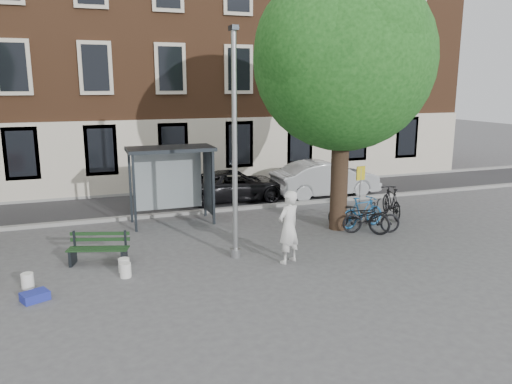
{
  "coord_description": "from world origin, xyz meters",
  "views": [
    {
      "loc": [
        -3.89,
        -12.49,
        4.67
      ],
      "look_at": [
        1.21,
        1.7,
        1.4
      ],
      "focal_mm": 35.0,
      "sensor_mm": 36.0,
      "label": 1
    }
  ],
  "objects": [
    {
      "name": "bucket_c",
      "position": [
        -3.0,
        -0.12,
        0.18
      ],
      "size": [
        0.3,
        0.3,
        0.36
      ],
      "primitive_type": "cylinder",
      "rotation": [
        0.0,
        0.0,
        -0.07
      ],
      "color": "white",
      "rests_on": "ground"
    },
    {
      "name": "bucket_b",
      "position": [
        -3.0,
        -0.48,
        0.18
      ],
      "size": [
        0.33,
        0.33,
        0.36
      ],
      "primitive_type": "cylinder",
      "rotation": [
        0.0,
        0.0,
        0.2
      ],
      "color": "white",
      "rests_on": "ground"
    },
    {
      "name": "bucket_a",
      "position": [
        -5.22,
        -0.4,
        0.18
      ],
      "size": [
        0.35,
        0.35,
        0.36
      ],
      "primitive_type": "cylinder",
      "rotation": [
        0.0,
        0.0,
        -0.3
      ],
      "color": "white",
      "rests_on": "ground"
    },
    {
      "name": "lamppost",
      "position": [
        0.0,
        0.0,
        2.78
      ],
      "size": [
        0.28,
        0.35,
        6.11
      ],
      "color": "#9EA0A3",
      "rests_on": "ground"
    },
    {
      "name": "ground",
      "position": [
        0.0,
        0.0,
        0.0
      ],
      "size": [
        90.0,
        90.0,
        0.0
      ],
      "primitive_type": "plane",
      "color": "#4C4C4F",
      "rests_on": "ground"
    },
    {
      "name": "car_silver",
      "position": [
        5.88,
        6.0,
        0.76
      ],
      "size": [
        4.63,
        1.7,
        1.51
      ],
      "primitive_type": "imported",
      "rotation": [
        0.0,
        0.0,
        1.59
      ],
      "color": "#ACAFB4",
      "rests_on": "ground"
    },
    {
      "name": "bike_c",
      "position": [
        4.47,
        0.99,
        0.55
      ],
      "size": [
        1.88,
        2.11,
        1.11
      ],
      "primitive_type": "imported",
      "rotation": [
        0.0,
        0.0,
        0.66
      ],
      "color": "black",
      "rests_on": "ground"
    },
    {
      "name": "car_dark",
      "position": [
        2.06,
        6.57,
        0.62
      ],
      "size": [
        4.55,
        2.3,
        1.23
      ],
      "primitive_type": "imported",
      "rotation": [
        0.0,
        0.0,
        1.51
      ],
      "color": "black",
      "rests_on": "ground"
    },
    {
      "name": "notice_sign",
      "position": [
        4.8,
        1.52,
        1.5
      ],
      "size": [
        0.35,
        0.1,
        2.04
      ],
      "rotation": [
        0.0,
        0.0,
        0.19
      ],
      "color": "#9EA0A3",
      "rests_on": "ground"
    },
    {
      "name": "bench",
      "position": [
        -3.56,
        0.75,
        0.37
      ],
      "size": [
        1.65,
        0.95,
        0.81
      ],
      "rotation": [
        0.0,
        0.0,
        -0.31
      ],
      "color": "#1E2328",
      "rests_on": "ground"
    },
    {
      "name": "tree_right",
      "position": [
        4.01,
        1.38,
        5.62
      ],
      "size": [
        5.76,
        5.6,
        8.2
      ],
      "color": "black",
      "rests_on": "ground"
    },
    {
      "name": "bike_a",
      "position": [
        4.77,
        0.73,
        0.48
      ],
      "size": [
        1.95,
        1.17,
        0.97
      ],
      "primitive_type": "imported",
      "rotation": [
        0.0,
        0.0,
        1.26
      ],
      "color": "black",
      "rests_on": "ground"
    },
    {
      "name": "painter",
      "position": [
        1.2,
        -0.87,
        0.98
      ],
      "size": [
        0.85,
        0.73,
        1.96
      ],
      "primitive_type": "imported",
      "rotation": [
        0.0,
        0.0,
        3.59
      ],
      "color": "silver",
      "rests_on": "ground"
    },
    {
      "name": "bus_shelter",
      "position": [
        -0.61,
        4.11,
        1.92
      ],
      "size": [
        2.85,
        1.45,
        2.62
      ],
      "color": "#1E2328",
      "rests_on": "ground"
    },
    {
      "name": "curb_far",
      "position": [
        0.0,
        9.0,
        0.06
      ],
      "size": [
        40.0,
        0.25,
        0.12
      ],
      "primitive_type": "cube",
      "color": "gray",
      "rests_on": "ground"
    },
    {
      "name": "road",
      "position": [
        0.0,
        7.0,
        0.01
      ],
      "size": [
        40.0,
        4.0,
        0.01
      ],
      "primitive_type": "cube",
      "color": "#28282B",
      "rests_on": "ground"
    },
    {
      "name": "building_row",
      "position": [
        0.0,
        13.0,
        7.0
      ],
      "size": [
        30.0,
        8.0,
        14.0
      ],
      "primitive_type": "cube",
      "color": "brown",
      "rests_on": "ground"
    },
    {
      "name": "blue_crate",
      "position": [
        -5.01,
        -1.21,
        0.1
      ],
      "size": [
        0.67,
        0.59,
        0.2
      ],
      "primitive_type": "cube",
      "rotation": [
        0.0,
        0.0,
        0.43
      ],
      "color": "#212C9B",
      "rests_on": "ground"
    },
    {
      "name": "curb_near",
      "position": [
        0.0,
        5.0,
        0.06
      ],
      "size": [
        40.0,
        0.25,
        0.12
      ],
      "primitive_type": "cube",
      "color": "gray",
      "rests_on": "ground"
    },
    {
      "name": "bike_d",
      "position": [
        6.5,
        2.14,
        0.55
      ],
      "size": [
        1.0,
        1.92,
        1.11
      ],
      "primitive_type": "imported",
      "rotation": [
        0.0,
        0.0,
        2.87
      ],
      "color": "black",
      "rests_on": "ground"
    },
    {
      "name": "bike_b",
      "position": [
        4.83,
        1.38,
        0.52
      ],
      "size": [
        1.79,
        0.76,
        1.04
      ],
      "primitive_type": "imported",
      "rotation": [
        0.0,
        0.0,
        1.73
      ],
      "color": "#1C5B9A",
      "rests_on": "ground"
    }
  ]
}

